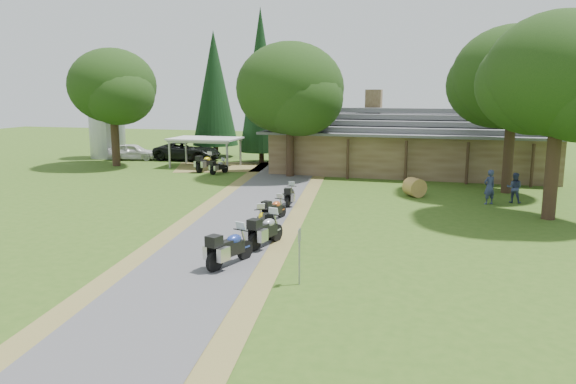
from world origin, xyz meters
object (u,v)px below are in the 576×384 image
(carport, at_px, (206,152))
(motorcycle_carport_b, at_px, (219,166))
(car_white_sedan, at_px, (133,150))
(car_dark_suv, at_px, (187,146))
(motorcycle_row_c, at_px, (264,221))
(motorcycle_carport_a, at_px, (205,162))
(hay_bale, at_px, (415,187))
(motorcycle_row_e, at_px, (290,194))
(motorcycle_row_a, at_px, (230,246))
(motorcycle_row_b, at_px, (266,229))
(lodge, at_px, (411,140))
(silo, at_px, (107,122))
(motorcycle_row_d, at_px, (274,208))

(carport, relative_size, motorcycle_carport_b, 3.25)
(car_white_sedan, xyz_separation_m, car_dark_suv, (4.82, 1.05, 0.31))
(carport, distance_m, car_white_sedan, 8.40)
(motorcycle_row_c, relative_size, motorcycle_carport_a, 0.89)
(motorcycle_carport_a, distance_m, hay_bale, 17.15)
(motorcycle_row_e, relative_size, motorcycle_carport_a, 0.83)
(motorcycle_row_e, relative_size, motorcycle_carport_b, 1.05)
(motorcycle_row_a, bearing_deg, motorcycle_carport_b, 41.91)
(motorcycle_row_b, xyz_separation_m, motorcycle_carport_a, (-10.94, 18.55, -0.00))
(car_dark_suv, bearing_deg, lodge, -94.76)
(motorcycle_row_b, bearing_deg, motorcycle_carport_b, 41.90)
(motorcycle_carport_a, bearing_deg, silo, 75.34)
(car_white_sedan, xyz_separation_m, motorcycle_row_b, (20.07, -23.29, -0.20))
(carport, distance_m, motorcycle_carport_b, 4.21)
(motorcycle_row_a, xyz_separation_m, motorcycle_row_d, (-0.55, 7.08, -0.12))
(car_dark_suv, bearing_deg, motorcycle_row_a, -150.47)
(motorcycle_row_a, xyz_separation_m, motorcycle_carport_b, (-9.03, 20.43, -0.16))
(car_white_sedan, bearing_deg, silo, 58.67)
(motorcycle_row_e, bearing_deg, motorcycle_row_d, 178.03)
(car_white_sedan, xyz_separation_m, motorcycle_row_e, (18.82, -15.21, -0.32))
(lodge, height_order, car_dark_suv, lodge)
(car_white_sedan, height_order, motorcycle_row_e, car_white_sedan)
(silo, relative_size, motorcycle_row_d, 3.61)
(silo, bearing_deg, motorcycle_carport_b, -25.63)
(motorcycle_row_a, bearing_deg, motorcycle_row_b, 8.94)
(car_white_sedan, distance_m, motorcycle_carport_a, 10.29)
(silo, distance_m, car_dark_suv, 8.25)
(car_white_sedan, distance_m, car_dark_suv, 4.94)
(motorcycle_row_e, bearing_deg, motorcycle_carport_b, 34.56)
(silo, relative_size, motorcycle_carport_b, 3.88)
(motorcycle_row_a, height_order, motorcycle_row_b, motorcycle_row_a)
(motorcycle_row_c, xyz_separation_m, motorcycle_carport_a, (-10.35, 17.01, 0.08))
(silo, distance_m, motorcycle_row_a, 35.47)
(motorcycle_row_e, height_order, motorcycle_carport_a, motorcycle_carport_a)
(silo, height_order, hay_bale, silo)
(car_white_sedan, relative_size, car_dark_suv, 0.86)
(motorcycle_row_e, bearing_deg, car_white_sedan, 45.05)
(motorcycle_row_e, distance_m, motorcycle_carport_a, 14.27)
(motorcycle_row_a, height_order, hay_bale, motorcycle_row_a)
(silo, bearing_deg, motorcycle_row_a, -49.85)
(silo, xyz_separation_m, motorcycle_carport_a, (12.31, -5.74, -2.52))
(motorcycle_row_b, relative_size, motorcycle_row_c, 1.12)
(motorcycle_carport_b, bearing_deg, lodge, -50.91)
(car_dark_suv, relative_size, motorcycle_row_d, 3.59)
(carport, xyz_separation_m, motorcycle_carport_b, (2.54, -3.30, -0.61))
(motorcycle_row_d, bearing_deg, lodge, -2.20)
(car_dark_suv, xyz_separation_m, motorcycle_row_b, (15.25, -24.34, -0.51))
(motorcycle_row_e, xyz_separation_m, motorcycle_carport_a, (-9.69, 10.47, 0.12))
(silo, bearing_deg, motorcycle_row_c, -45.10)
(silo, distance_m, hay_bale, 30.83)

